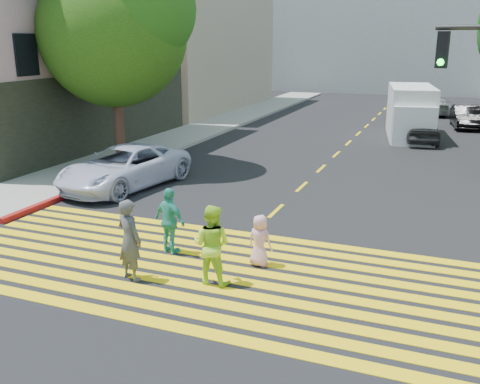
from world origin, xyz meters
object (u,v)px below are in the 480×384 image
Objects in this scene: tree_left at (115,24)px; dark_car_near at (421,128)px; pedestrian_extra at (170,221)px; dark_car_parked at (466,117)px; pedestrian_child at (260,241)px; pedestrian_man at (130,240)px; white_sedan at (124,167)px; pedestrian_woman at (212,245)px; silver_car at (435,106)px; white_van at (411,114)px.

dark_car_near is (11.12, 10.06, -4.92)m from tree_left.
dark_car_parked is at bearing -88.07° from pedestrian_extra.
pedestrian_child is 2.29m from pedestrian_extra.
pedestrian_man is 7.75m from white_sedan.
tree_left is at bearing 33.08° from dark_car_near.
pedestrian_woman is 19.12m from dark_car_near.
pedestrian_man is 1.78m from pedestrian_woman.
pedestrian_man is at bearing -55.76° from tree_left.
white_sedan reaches higher than dark_car_near.
tree_left is at bearing -136.47° from dark_car_parked.
pedestrian_woman is 0.42× the size of dark_car_near.
tree_left is 11.06m from pedestrian_extra.
pedestrian_man is 1.04× the size of pedestrian_woman.
pedestrian_child is at bearing 73.07° from dark_car_near.
silver_car is at bearing -97.00° from pedestrian_woman.
silver_car is at bearing -100.48° from dark_car_near.
tree_left is 24.60m from silver_car.
dark_car_parked reaches higher than pedestrian_child.
white_sedan is at bearing -36.34° from pedestrian_man.
pedestrian_woman is at bearing -106.02° from white_van.
pedestrian_woman is at bearing -145.02° from pedestrian_man.
pedestrian_woman is 8.49m from white_sedan.
pedestrian_woman is 1.07× the size of pedestrian_extra.
pedestrian_extra is at bearing -50.06° from tree_left.
pedestrian_extra is 24.54m from dark_car_parked.
pedestrian_woman is 0.33× the size of white_sedan.
pedestrian_man is 0.44× the size of silver_car.
pedestrian_woman is 1.42m from pedestrian_child.
pedestrian_woman is 0.42× the size of silver_car.
white_sedan is (1.97, -2.87, -4.90)m from tree_left.
dark_car_parked is at bearing 99.92° from silver_car.
pedestrian_woman reaches higher than pedestrian_child.
white_van is (-0.62, 1.11, 0.58)m from dark_car_near.
white_van is (-2.81, -4.74, 0.62)m from dark_car_parked.
pedestrian_man is at bearing 105.63° from pedestrian_extra.
pedestrian_man is 26.14m from dark_car_parked.
pedestrian_extra is 0.40× the size of silver_car.
tree_left is 1.40× the size of white_van.
dark_car_near reaches higher than pedestrian_child.
pedestrian_child is 0.20× the size of white_van.
tree_left is 2.02× the size of silver_car.
dark_car_parked is 5.54m from white_van.
pedestrian_child is 0.74× the size of pedestrian_extra.
pedestrian_child is 0.30× the size of dark_car_near.
tree_left is at bearing -31.77° from pedestrian_extra.
silver_car is (9.42, 24.08, -0.12)m from white_sedan.
dark_car_near is at bearing 78.67° from silver_car.
pedestrian_extra is 19.25m from white_van.
dark_car_near is 11.16m from silver_car.
pedestrian_man is at bearing 14.84° from pedestrian_woman.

